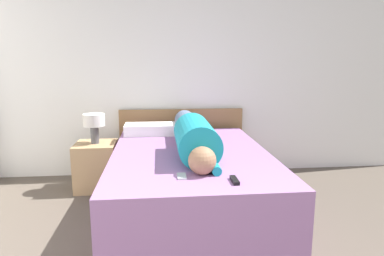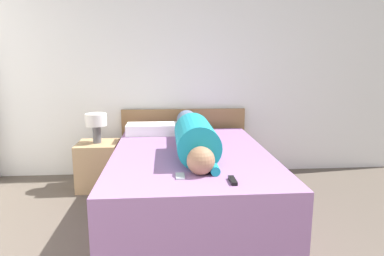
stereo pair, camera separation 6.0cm
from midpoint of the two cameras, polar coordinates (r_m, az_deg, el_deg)
The scene contains 9 objects.
wall_back at distance 4.26m, azimuth -0.39°, elevation 9.69°, with size 5.85×0.06×2.60m.
bed at distance 3.22m, azimuth 0.32°, elevation -9.04°, with size 1.41×2.10×0.59m.
headboard at distance 4.30m, azimuth -0.97°, elevation -2.27°, with size 1.53×0.04×0.82m.
nightstand at distance 3.98m, azimuth -14.89°, elevation -6.01°, with size 0.44×0.45×0.52m.
table_lamp at distance 3.87m, azimuth -15.25°, elevation 0.93°, with size 0.23×0.23×0.33m.
person_lying at distance 3.12m, azimuth 0.79°, elevation -1.21°, with size 0.34×1.75×0.34m.
pillow_near_headboard at distance 3.88m, azimuth -5.74°, elevation -0.15°, with size 0.63×0.29×0.12m.
tv_remote at distance 2.38m, azimuth 7.52°, elevation -8.67°, with size 0.04×0.15×0.02m.
cell_phone at distance 2.47m, azimuth -1.29°, elevation -8.02°, with size 0.06×0.13×0.01m.
Camera 2 is at (-0.27, -0.49, 1.41)m, focal length 32.00 mm.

